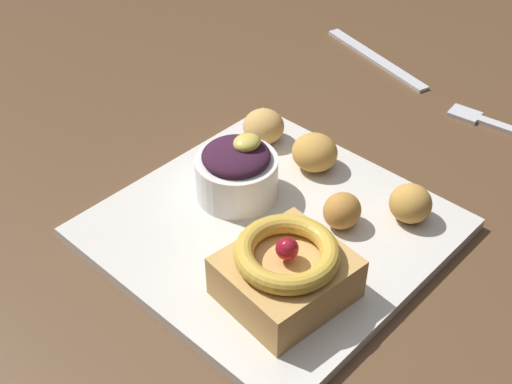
{
  "coord_description": "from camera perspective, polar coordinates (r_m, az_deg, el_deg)",
  "views": [
    {
      "loc": [
        -0.36,
        -0.53,
        1.17
      ],
      "look_at": [
        -0.01,
        -0.2,
        0.77
      ],
      "focal_mm": 47.52,
      "sensor_mm": 36.0,
      "label": 1
    }
  ],
  "objects": [
    {
      "name": "fritter_middle",
      "position": [
        0.74,
        0.64,
        5.54
      ],
      "size": [
        0.04,
        0.04,
        0.04
      ],
      "primitive_type": "ellipsoid",
      "color": "tan",
      "rests_on": "front_plate"
    },
    {
      "name": "fork",
      "position": [
        0.84,
        19.31,
        5.44
      ],
      "size": [
        0.03,
        0.13,
        0.0
      ],
      "rotation": [
        0.0,
        0.0,
        1.69
      ],
      "color": "silver",
      "rests_on": "dining_table"
    },
    {
      "name": "berry_ramekin",
      "position": [
        0.66,
        -1.36,
        1.93
      ],
      "size": [
        0.08,
        0.08,
        0.07
      ],
      "color": "white",
      "rests_on": "front_plate"
    },
    {
      "name": "fritter_front",
      "position": [
        0.7,
        4.96,
        3.35
      ],
      "size": [
        0.05,
        0.05,
        0.04
      ],
      "primitive_type": "ellipsoid",
      "color": "gold",
      "rests_on": "front_plate"
    },
    {
      "name": "dining_table",
      "position": [
        0.83,
        -9.57,
        -0.13
      ],
      "size": [
        1.48,
        1.09,
        0.73
      ],
      "color": "brown",
      "rests_on": "ground_plane"
    },
    {
      "name": "fritter_back",
      "position": [
        0.63,
        7.26,
        -1.57
      ],
      "size": [
        0.04,
        0.03,
        0.03
      ],
      "primitive_type": "ellipsoid",
      "color": "#BC7F38",
      "rests_on": "front_plate"
    },
    {
      "name": "fritter_extra",
      "position": [
        0.65,
        12.87,
        -0.94
      ],
      "size": [
        0.04,
        0.04,
        0.04
      ],
      "primitive_type": "ellipsoid",
      "color": "gold",
      "rests_on": "front_plate"
    },
    {
      "name": "cake_slice",
      "position": [
        0.56,
        2.56,
        -6.67
      ],
      "size": [
        0.11,
        0.1,
        0.06
      ],
      "rotation": [
        0.0,
        0.0,
        -0.11
      ],
      "color": "tan",
      "rests_on": "front_plate"
    },
    {
      "name": "front_plate",
      "position": [
        0.64,
        1.3,
        -3.11
      ],
      "size": [
        0.29,
        0.29,
        0.01
      ],
      "primitive_type": "cube",
      "color": "silver",
      "rests_on": "dining_table"
    },
    {
      "name": "knife",
      "position": [
        0.94,
        10.04,
        11.0
      ],
      "size": [
        0.07,
        0.19,
        0.0
      ],
      "primitive_type": "cube",
      "rotation": [
        0.0,
        0.0,
        1.31
      ],
      "color": "silver",
      "rests_on": "dining_table"
    }
  ]
}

